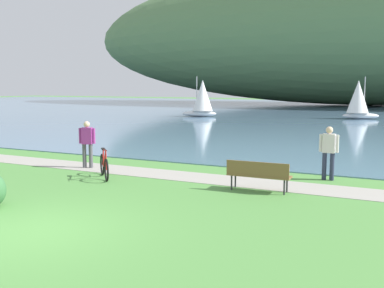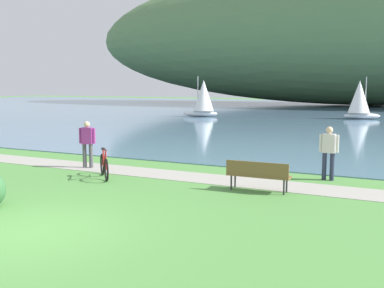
{
  "view_description": "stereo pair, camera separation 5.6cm",
  "coord_description": "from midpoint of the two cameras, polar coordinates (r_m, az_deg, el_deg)",
  "views": [
    {
      "loc": [
        6.95,
        -6.6,
        2.97
      ],
      "look_at": [
        0.19,
        7.21,
        1.0
      ],
      "focal_mm": 42.35,
      "sensor_mm": 36.0,
      "label": 1
    },
    {
      "loc": [
        7.0,
        -6.57,
        2.97
      ],
      "look_at": [
        0.19,
        7.21,
        1.0
      ],
      "focal_mm": 42.35,
      "sensor_mm": 36.0,
      "label": 2
    }
  ],
  "objects": [
    {
      "name": "sailboat_toward_hillside",
      "position": [
        43.09,
        20.4,
        5.31
      ],
      "size": [
        3.3,
        2.44,
        3.75
      ],
      "color": "white",
      "rests_on": "bay_water"
    },
    {
      "name": "park_bench_near_camera",
      "position": [
        12.93,
        8.44,
        -3.7
      ],
      "size": [
        1.81,
        0.53,
        0.88
      ],
      "color": "brown",
      "rests_on": "ground"
    },
    {
      "name": "distant_hillside",
      "position": [
        74.5,
        22.04,
        13.22
      ],
      "size": [
        96.33,
        28.0,
        22.54
      ],
      "primitive_type": "ellipsoid",
      "color": "#567A4C",
      "rests_on": "bay_water"
    },
    {
      "name": "shoreline_path",
      "position": [
        15.14,
        -1.71,
        -4.0
      ],
      "size": [
        60.0,
        1.5,
        0.01
      ],
      "primitive_type": "cube",
      "color": "#A39E93",
      "rests_on": "ground"
    },
    {
      "name": "bicycle_leaning_near_bench",
      "position": [
        14.94,
        -10.89,
        -2.74
      ],
      "size": [
        1.28,
        1.31,
        1.01
      ],
      "color": "black",
      "rests_on": "ground"
    },
    {
      "name": "person_at_shoreline",
      "position": [
        14.93,
        16.95,
        -0.69
      ],
      "size": [
        0.61,
        0.23,
        1.71
      ],
      "color": "#282D47",
      "rests_on": "ground"
    },
    {
      "name": "ground_plane",
      "position": [
        10.05,
        -19.74,
        -10.35
      ],
      "size": [
        200.0,
        200.0,
        0.0
      ],
      "primitive_type": "plane",
      "color": "#518E42"
    },
    {
      "name": "sailboat_mid_bay",
      "position": [
        43.65,
        1.46,
        5.84
      ],
      "size": [
        3.38,
        2.53,
        3.84
      ],
      "color": "white",
      "rests_on": "bay_water"
    },
    {
      "name": "bay_water",
      "position": [
        55.81,
        19.13,
        3.88
      ],
      "size": [
        180.0,
        80.0,
        0.04
      ],
      "primitive_type": "cube",
      "color": "#5B7F9E",
      "rests_on": "ground"
    },
    {
      "name": "person_on_the_grass",
      "position": [
        16.86,
        -12.95,
        0.33
      ],
      "size": [
        0.58,
        0.34,
        1.71
      ],
      "color": "#4C4C51",
      "rests_on": "ground"
    }
  ]
}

